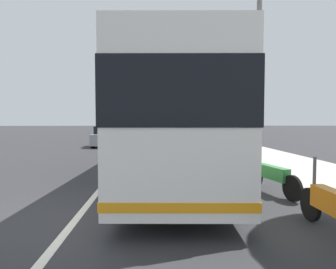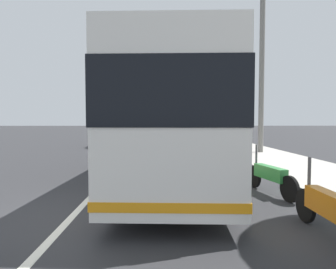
# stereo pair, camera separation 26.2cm
# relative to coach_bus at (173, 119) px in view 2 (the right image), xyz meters

# --- Properties ---
(ground_plane) EXTENTS (220.00, 220.00, 0.00)m
(ground_plane) POSITION_rel_coach_bus_xyz_m (-4.21, 2.23, -2.02)
(ground_plane) COLOR #2D2D30
(sidewalk_curb) EXTENTS (110.00, 3.60, 0.14)m
(sidewalk_curb) POSITION_rel_coach_bus_xyz_m (5.79, -5.15, -1.95)
(sidewalk_curb) COLOR #B2ADA3
(sidewalk_curb) RESTS_ON ground
(lane_divider_line) EXTENTS (110.00, 0.16, 0.01)m
(lane_divider_line) POSITION_rel_coach_bus_xyz_m (5.79, 2.23, -2.01)
(lane_divider_line) COLOR silver
(lane_divider_line) RESTS_ON ground
(coach_bus) EXTENTS (11.45, 3.14, 3.60)m
(coach_bus) POSITION_rel_coach_bus_xyz_m (0.00, 0.00, 0.00)
(coach_bus) COLOR silver
(coach_bus) RESTS_ON ground
(motorcycle_by_tree) EXTENTS (2.18, 0.25, 1.27)m
(motorcycle_by_tree) POSITION_rel_coach_bus_xyz_m (-5.41, -2.35, -1.53)
(motorcycle_by_tree) COLOR black
(motorcycle_by_tree) RESTS_ON ground
(motorcycle_far_end) EXTENTS (2.16, 0.58, 1.27)m
(motorcycle_far_end) POSITION_rel_coach_bus_xyz_m (-2.60, -2.46, -1.54)
(motorcycle_far_end) COLOR black
(motorcycle_far_end) RESTS_ON ground
(car_oncoming) EXTENTS (3.96, 1.92, 1.54)m
(car_oncoming) POSITION_rel_coach_bus_xyz_m (11.66, 4.31, -1.30)
(car_oncoming) COLOR gray
(car_oncoming) RESTS_ON ground
(car_ahead_same_lane) EXTENTS (4.55, 2.10, 1.49)m
(car_ahead_same_lane) POSITION_rel_coach_bus_xyz_m (40.32, 4.47, -1.30)
(car_ahead_same_lane) COLOR black
(car_ahead_same_lane) RESTS_ON ground
(car_behind_bus) EXTENTS (4.19, 2.06, 1.45)m
(car_behind_bus) POSITION_rel_coach_bus_xyz_m (18.36, 3.95, -1.32)
(car_behind_bus) COLOR silver
(car_behind_bus) RESTS_ON ground
(utility_pole) EXTENTS (0.30, 0.30, 8.85)m
(utility_pole) POSITION_rel_coach_bus_xyz_m (6.19, -5.36, 2.41)
(utility_pole) COLOR slate
(utility_pole) RESTS_ON ground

